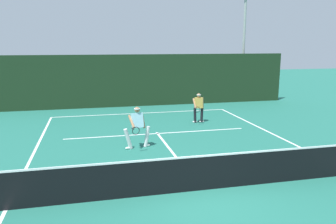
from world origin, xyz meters
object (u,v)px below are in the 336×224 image
Objects in this scene: player_far at (199,107)px; light_pole at (244,34)px; tennis_ball_extra at (87,170)px; tennis_ball at (147,141)px; player_near at (137,126)px.

light_pole reaches higher than player_far.
tennis_ball is at bearing 49.12° from tennis_ball_extra.
player_near is at bearing 43.34° from player_far.
tennis_ball_extra is (-5.60, -5.61, -0.80)m from player_far.
player_near is at bearing -132.35° from light_pole.
player_near is at bearing 46.59° from tennis_ball_extra.
tennis_ball is 3.74m from tennis_ball_extra.
player_near is 1.08× the size of player_far.
tennis_ball_extra is at bearing -132.53° from light_pole.
light_pole reaches higher than tennis_ball_extra.
tennis_ball_extra is 17.05m from light_pole.
tennis_ball is (0.52, 0.79, -0.86)m from player_near.
light_pole is (11.09, 12.09, 4.64)m from tennis_ball_extra.
player_far is 7.96m from tennis_ball_extra.
tennis_ball is 1.00× the size of tennis_ball_extra.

